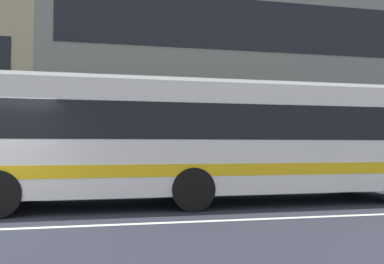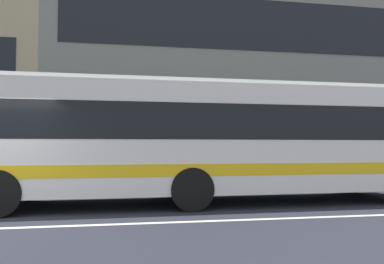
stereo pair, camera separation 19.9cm
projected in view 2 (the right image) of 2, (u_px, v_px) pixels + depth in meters
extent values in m
cube|color=#1F5B28|center=(64.00, 173.00, 12.72)|extent=(23.90, 1.10, 1.13)
cube|color=gray|center=(235.00, 65.00, 23.63)|extent=(21.73, 8.95, 13.38)
cube|color=black|center=(260.00, 25.00, 19.25)|extent=(19.99, 0.04, 2.68)
cube|color=white|center=(211.00, 139.00, 9.86)|extent=(11.75, 2.68, 2.63)
cube|color=black|center=(211.00, 125.00, 9.88)|extent=(11.05, 2.69, 0.84)
cube|color=yellow|center=(211.00, 167.00, 9.83)|extent=(11.51, 2.70, 0.28)
cube|color=white|center=(211.00, 88.00, 9.92)|extent=(11.27, 2.27, 0.12)
cylinder|color=black|center=(351.00, 177.00, 11.86)|extent=(1.00, 0.29, 1.00)
cylinder|color=black|center=(177.00, 180.00, 10.84)|extent=(1.00, 0.29, 1.00)
cylinder|color=black|center=(192.00, 189.00, 8.53)|extent=(1.00, 0.29, 1.00)
cylinder|color=black|center=(26.00, 183.00, 10.08)|extent=(1.00, 0.29, 1.00)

